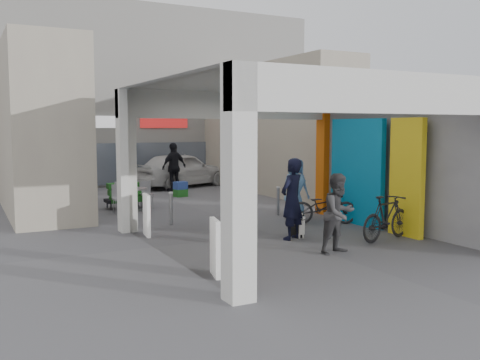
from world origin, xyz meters
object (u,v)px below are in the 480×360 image
border_collie (298,227)px  bicycle_front (324,207)px  man_crates (174,167)px  produce_stand (125,198)px  man_with_dog (292,199)px  cafe_set (130,200)px  man_elderly (295,188)px  white_van (181,169)px  bicycle_rear (386,218)px  man_back_turned (339,213)px

border_collie → bicycle_front: (1.58, 1.16, 0.21)m
man_crates → produce_stand: bearing=31.1°
man_with_dog → man_crates: bearing=-119.4°
produce_stand → man_with_dog: (2.12, -6.51, 0.62)m
produce_stand → man_crates: bearing=63.7°
produce_stand → border_collie: 6.84m
cafe_set → produce_stand: size_ratio=1.18×
man_elderly → white_van: bearing=91.1°
bicycle_rear → man_elderly: bearing=-9.6°
man_crates → bicycle_front: bearing=78.1°
man_back_turned → bicycle_rear: 1.83m
border_collie → white_van: size_ratio=0.14×
man_elderly → bicycle_front: bearing=-81.3°
produce_stand → cafe_set: bearing=-72.3°
bicycle_rear → bicycle_front: bearing=-11.8°
man_back_turned → white_van: 13.07m
produce_stand → man_back_turned: bearing=-60.2°
cafe_set → man_crates: bearing=53.7°
man_elderly → man_crates: (-0.83, 7.56, 0.12)m
man_with_dog → cafe_set: bearing=-95.2°
bicycle_front → white_van: 10.15m
man_crates → bicycle_front: size_ratio=1.11×
produce_stand → border_collie: (2.38, -6.41, -0.06)m
produce_stand → man_with_dog: size_ratio=0.65×
border_collie → man_with_dog: 0.74m
cafe_set → white_van: 6.65m
bicycle_rear → white_van: size_ratio=0.39×
man_with_dog → white_van: size_ratio=0.42×
bicycle_rear → white_van: bearing=-11.9°
man_with_dog → produce_stand: bearing=-96.5°
produce_stand → man_with_dog: man_with_dog is taller
produce_stand → bicycle_front: 6.57m
border_collie → bicycle_rear: bicycle_rear is taller
man_elderly → cafe_set: bearing=138.1°
man_with_dog → bicycle_rear: man_with_dog is taller
man_crates → man_with_dog: bearing=66.8°
produce_stand → border_collie: bearing=-55.3°
produce_stand → bicycle_rear: (3.98, -7.60, 0.21)m
man_crates → bicycle_front: 8.79m
bicycle_rear → produce_stand: bearing=15.1°
man_with_dog → man_back_turned: (0.12, -1.57, -0.12)m
bicycle_front → white_van: size_ratio=0.40×
cafe_set → white_van: bearing=54.9°
man_crates → white_van: size_ratio=0.44×
border_collie → bicycle_front: 1.97m
produce_stand → man_back_turned: size_ratio=0.74×
cafe_set → man_with_dog: 6.36m
white_van → border_collie: bearing=153.6°
cafe_set → man_elderly: bearing=-43.3°
man_crates → bicycle_front: man_crates is taller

